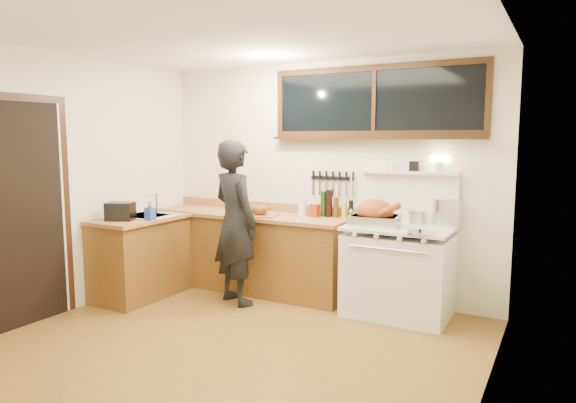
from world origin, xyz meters
The scene contains 20 objects.
ground_plane centered at (0.00, 0.00, -0.01)m, with size 4.00×3.50×0.02m, color brown.
room_shell centered at (0.00, 0.00, 1.65)m, with size 4.10×3.60×2.65m.
counter_back centered at (-0.80, 1.45, 0.45)m, with size 2.44×0.64×1.00m.
counter_left centered at (-1.70, 0.62, 0.45)m, with size 0.64×1.09×0.90m.
sink_unit centered at (-1.68, 0.70, 0.85)m, with size 0.50×0.45×0.37m.
vintage_stove centered at (1.00, 1.41, 0.47)m, with size 1.02×0.74×1.59m.
back_window centered at (0.60, 1.72, 2.06)m, with size 2.32×0.13×0.77m.
left_doorway centered at (-1.99, -0.55, 1.09)m, with size 0.02×1.04×2.17m.
knife_strip centered at (0.12, 1.73, 1.31)m, with size 0.52×0.03×0.28m.
man centered at (-0.64, 0.95, 0.87)m, with size 0.75×0.63×1.75m.
soap_bottle centered at (-1.43, 0.51, 1.00)m, with size 0.09×0.09×0.20m.
toaster centered at (-1.70, 0.36, 1.00)m, with size 0.33×0.28×0.19m.
cutting_board centered at (-0.54, 1.28, 0.95)m, with size 0.42×0.36×0.13m.
roast_turkey centered at (0.77, 1.35, 1.00)m, with size 0.54×0.43×0.26m.
stockpot centered at (1.39, 1.70, 1.03)m, with size 0.32×0.32×0.27m.
saucepan centered at (1.10, 1.68, 0.97)m, with size 0.23×0.31×0.13m.
pot_lid centered at (1.28, 1.10, 0.91)m, with size 0.30×0.30×0.04m.
coffee_tin centered at (0.00, 1.56, 0.97)m, with size 0.10×0.08×0.14m.
pitcher centered at (-0.17, 1.59, 0.99)m, with size 0.13×0.13×0.18m.
bottle_cluster centered at (0.19, 1.63, 1.03)m, with size 0.39×0.07×0.30m.
Camera 1 is at (2.43, -3.49, 1.76)m, focal length 32.00 mm.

